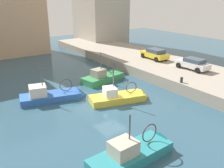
{
  "coord_description": "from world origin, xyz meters",
  "views": [
    {
      "loc": [
        -11.89,
        -17.35,
        9.57
      ],
      "look_at": [
        1.36,
        1.62,
        1.2
      ],
      "focal_mm": 39.91,
      "sensor_mm": 36.0,
      "label": 1
    }
  ],
  "objects_px": {
    "fishing_boat_blue": "(54,98)",
    "parked_car_yellow": "(155,54)",
    "parked_car_white": "(193,64)",
    "fishing_boat_green": "(105,79)",
    "mooring_bollard_mid": "(182,80)",
    "fishing_boat_yellow": "(121,100)",
    "fishing_boat_teal": "(136,156)"
  },
  "relations": [
    {
      "from": "parked_car_white",
      "to": "mooring_bollard_mid",
      "type": "bearing_deg",
      "value": -153.37
    },
    {
      "from": "fishing_boat_yellow",
      "to": "parked_car_yellow",
      "type": "xyz_separation_m",
      "value": [
        10.63,
        6.58,
        1.81
      ]
    },
    {
      "from": "fishing_boat_teal",
      "to": "fishing_boat_blue",
      "type": "xyz_separation_m",
      "value": [
        -0.52,
        11.55,
        0.02
      ]
    },
    {
      "from": "fishing_boat_yellow",
      "to": "fishing_boat_teal",
      "type": "height_order",
      "value": "fishing_boat_yellow"
    },
    {
      "from": "fishing_boat_green",
      "to": "parked_car_white",
      "type": "height_order",
      "value": "fishing_boat_green"
    },
    {
      "from": "fishing_boat_teal",
      "to": "parked_car_yellow",
      "type": "distance_m",
      "value": 20.82
    },
    {
      "from": "fishing_boat_yellow",
      "to": "fishing_boat_green",
      "type": "bearing_deg",
      "value": 70.68
    },
    {
      "from": "fishing_boat_blue",
      "to": "mooring_bollard_mid",
      "type": "xyz_separation_m",
      "value": [
        11.13,
        -6.02,
        1.32
      ]
    },
    {
      "from": "fishing_boat_yellow",
      "to": "fishing_boat_teal",
      "type": "xyz_separation_m",
      "value": [
        -4.56,
        -7.55,
        0.03
      ]
    },
    {
      "from": "fishing_boat_yellow",
      "to": "fishing_boat_green",
      "type": "xyz_separation_m",
      "value": [
        2.03,
        5.78,
        0.02
      ]
    },
    {
      "from": "fishing_boat_teal",
      "to": "mooring_bollard_mid",
      "type": "bearing_deg",
      "value": 27.55
    },
    {
      "from": "fishing_boat_yellow",
      "to": "mooring_bollard_mid",
      "type": "height_order",
      "value": "fishing_boat_yellow"
    },
    {
      "from": "fishing_boat_teal",
      "to": "fishing_boat_blue",
      "type": "distance_m",
      "value": 11.56
    },
    {
      "from": "parked_car_white",
      "to": "fishing_boat_green",
      "type": "bearing_deg",
      "value": 148.33
    },
    {
      "from": "fishing_boat_blue",
      "to": "parked_car_white",
      "type": "distance_m",
      "value": 16.38
    },
    {
      "from": "mooring_bollard_mid",
      "to": "parked_car_yellow",
      "type": "bearing_deg",
      "value": 61.89
    },
    {
      "from": "fishing_boat_green",
      "to": "fishing_boat_teal",
      "type": "bearing_deg",
      "value": -116.29
    },
    {
      "from": "fishing_boat_yellow",
      "to": "parked_car_yellow",
      "type": "relative_size",
      "value": 1.5
    },
    {
      "from": "fishing_boat_green",
      "to": "parked_car_yellow",
      "type": "relative_size",
      "value": 1.47
    },
    {
      "from": "fishing_boat_yellow",
      "to": "mooring_bollard_mid",
      "type": "xyz_separation_m",
      "value": [
        6.05,
        -2.01,
        1.37
      ]
    },
    {
      "from": "fishing_boat_yellow",
      "to": "fishing_boat_green",
      "type": "height_order",
      "value": "fishing_boat_yellow"
    },
    {
      "from": "fishing_boat_yellow",
      "to": "fishing_boat_green",
      "type": "distance_m",
      "value": 6.13
    },
    {
      "from": "parked_car_yellow",
      "to": "mooring_bollard_mid",
      "type": "height_order",
      "value": "parked_car_yellow"
    },
    {
      "from": "parked_car_yellow",
      "to": "mooring_bollard_mid",
      "type": "distance_m",
      "value": 9.75
    },
    {
      "from": "fishing_boat_blue",
      "to": "parked_car_yellow",
      "type": "height_order",
      "value": "fishing_boat_blue"
    },
    {
      "from": "mooring_bollard_mid",
      "to": "fishing_boat_green",
      "type": "bearing_deg",
      "value": 117.27
    },
    {
      "from": "fishing_boat_teal",
      "to": "parked_car_white",
      "type": "relative_size",
      "value": 1.6
    },
    {
      "from": "fishing_boat_yellow",
      "to": "fishing_boat_blue",
      "type": "relative_size",
      "value": 0.93
    },
    {
      "from": "fishing_boat_yellow",
      "to": "parked_car_yellow",
      "type": "height_order",
      "value": "fishing_boat_yellow"
    },
    {
      "from": "fishing_boat_blue",
      "to": "parked_car_yellow",
      "type": "distance_m",
      "value": 16.02
    },
    {
      "from": "fishing_boat_teal",
      "to": "fishing_boat_blue",
      "type": "relative_size",
      "value": 0.96
    },
    {
      "from": "fishing_boat_yellow",
      "to": "parked_car_white",
      "type": "xyz_separation_m",
      "value": [
        10.8,
        0.37,
        1.79
      ]
    }
  ]
}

